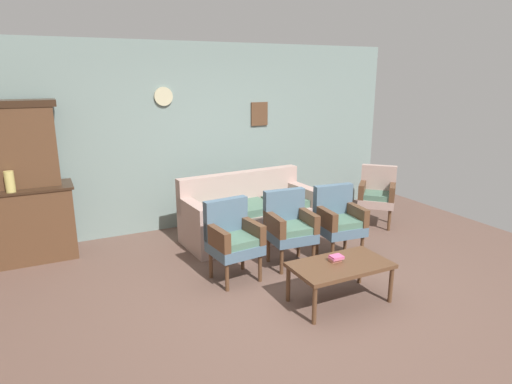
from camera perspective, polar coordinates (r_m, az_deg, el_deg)
The scene contains 13 objects.
ground_plane at distance 4.79m, azimuth 4.78°, elevation -13.05°, with size 7.68×7.68×0.00m, color brown.
wall_back_with_decor at distance 6.68m, azimuth -6.71°, elevation 7.20°, with size 6.40×0.09×2.70m.
side_cabinet at distance 6.13m, azimuth -27.65°, elevation -3.67°, with size 1.16×0.55×0.93m.
cabinet_upper_hutch at distance 5.99m, azimuth -28.78°, elevation 5.52°, with size 0.99×0.38×1.03m.
vase_on_cabinet at distance 5.81m, azimuth -29.29°, elevation 1.18°, with size 0.11×0.11×0.25m, color #D1C069.
floral_couch at distance 6.20m, azimuth -0.83°, elevation -3.05°, with size 1.95×0.94×0.90m.
armchair_near_couch_end at distance 4.93m, azimuth -3.04°, elevation -5.80°, with size 0.57×0.54×0.90m.
armchair_near_cabinet at distance 5.31m, azimuth 4.33°, elevation -4.25°, with size 0.55×0.52×0.90m.
armchair_row_middle at distance 5.62m, azimuth 10.63°, elevation -3.40°, with size 0.56×0.54×0.90m.
wingback_chair_by_fireplace at distance 6.94m, azimuth 15.43°, elevation -0.12°, with size 0.71×0.71×0.90m.
coffee_table at distance 4.55m, azimuth 10.87°, elevation -9.59°, with size 1.00×0.56×0.42m.
book_stack_on_table at distance 4.56m, azimuth 10.31°, elevation -8.44°, with size 0.13×0.10×0.06m.
floor_vase_by_wall at distance 7.90m, azimuth 14.61°, elevation 0.48°, with size 0.20×0.20×0.66m, color #824A5B.
Camera 1 is at (-2.21, -3.60, 2.25)m, focal length 30.87 mm.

